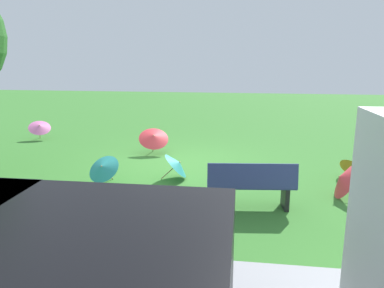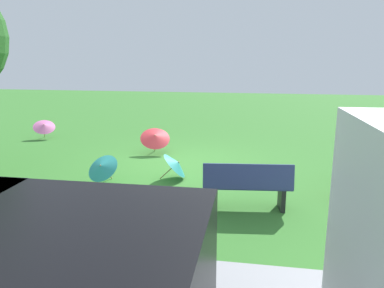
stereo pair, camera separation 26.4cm
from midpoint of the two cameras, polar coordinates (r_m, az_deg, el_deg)
The scene contains 9 objects.
ground at distance 9.80m, azimuth -2.75°, elevation -3.04°, with size 40.00×40.00×0.00m, color #387A2D.
park_bench at distance 6.89m, azimuth 7.93°, elevation -6.20°, with size 1.64×0.65×0.90m.
parasol_blue_0 at distance 8.12m, azimuth -25.86°, elevation -5.36°, with size 0.80×0.79×0.54m.
parasol_pink_0 at distance 13.61m, azimuth -22.74°, elevation 2.46°, with size 0.97×0.96×0.69m.
parasol_orange_0 at distance 9.29m, azimuth 22.62°, elevation -3.27°, with size 0.75×0.74×0.54m.
parasol_teal_1 at distance 8.44m, azimuth -14.32°, elevation -3.52°, with size 0.84×0.78×0.65m.
parasol_teal_2 at distance 8.52m, azimuth -3.10°, elevation -3.07°, with size 0.72×0.78×0.66m.
parasol_red_1 at distance 7.91m, azimuth 21.16°, elevation -4.99°, with size 0.76×0.81×0.78m.
parasol_red_2 at distance 10.72m, azimuth -6.57°, elevation 1.05°, with size 1.05×1.01×0.79m.
Camera 1 is at (-1.66, 9.26, 2.73)m, focal length 34.98 mm.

